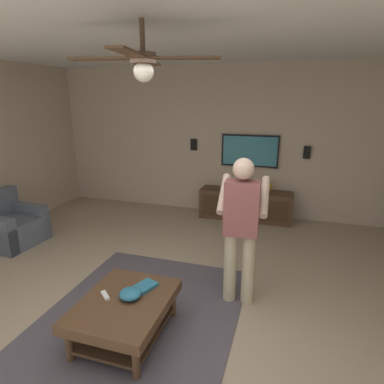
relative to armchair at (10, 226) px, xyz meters
The scene contains 16 objects.
ground_plane 3.30m from the armchair, 112.09° to the right, with size 8.85×8.85×0.00m, color tan.
wall_back_tv 4.10m from the armchair, 50.57° to the right, with size 0.10×7.30×2.81m, color #C6B299.
ceiling_slab 4.18m from the armchair, 112.09° to the right, with size 7.57×7.30×0.10m, color white.
area_rug 2.99m from the armchair, 112.63° to the right, with size 2.65×1.99×0.01m, color #514C56.
armchair is the anchor object (origin of this frame).
coffee_table 3.06m from the armchair, 116.09° to the right, with size 1.00×0.80×0.40m.
media_console 4.02m from the armchair, 57.33° to the right, with size 0.45×1.70×0.55m.
tv 4.27m from the armchair, 54.53° to the right, with size 0.05×1.06×0.60m.
person_standing 3.77m from the armchair, 96.82° to the right, with size 0.55×0.55×1.64m.
bowl 3.09m from the armchair, 115.00° to the right, with size 0.21×0.21×0.09m, color teal.
remote_white 2.89m from the armchair, 117.89° to the right, with size 0.15×0.04×0.02m, color white.
book 3.06m from the armchair, 111.14° to the right, with size 0.22×0.16×0.04m, color teal.
vase_round 4.34m from the armchair, 59.69° to the right, with size 0.22×0.22×0.22m, color gold.
wall_speaker_left 5.11m from the armchair, 61.12° to the right, with size 0.06×0.12×0.22m, color black.
wall_speaker_right 3.49m from the armchair, 43.33° to the right, with size 0.06×0.12×0.22m, color black.
ceiling_fan 3.89m from the armchair, 112.00° to the right, with size 1.20×1.20×0.46m.
Camera 1 is at (-2.43, -1.09, 2.22)m, focal length 30.38 mm.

